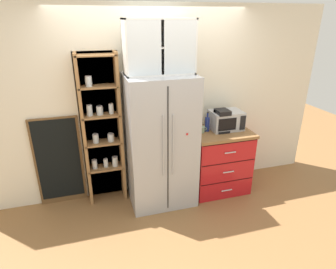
% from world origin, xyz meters
% --- Properties ---
extents(ground_plane, '(10.72, 10.72, 0.00)m').
position_xyz_m(ground_plane, '(0.00, 0.00, 0.00)').
color(ground_plane, olive).
extents(wall_back_cream, '(5.01, 0.10, 2.55)m').
position_xyz_m(wall_back_cream, '(0.00, 0.40, 1.27)').
color(wall_back_cream, silver).
rests_on(wall_back_cream, ground).
extents(refrigerator, '(0.86, 0.69, 1.74)m').
position_xyz_m(refrigerator, '(0.00, 0.01, 0.87)').
color(refrigerator, '#ADAFB5').
rests_on(refrigerator, ground).
extents(pantry_shelf_column, '(0.54, 0.27, 2.01)m').
position_xyz_m(pantry_shelf_column, '(-0.72, 0.30, 1.03)').
color(pantry_shelf_column, brown).
rests_on(pantry_shelf_column, ground).
extents(counter_cabinet, '(0.83, 0.65, 0.91)m').
position_xyz_m(counter_cabinet, '(0.87, 0.04, 0.46)').
color(counter_cabinet, red).
rests_on(counter_cabinet, ground).
extents(microwave, '(0.44, 0.33, 0.26)m').
position_xyz_m(microwave, '(0.96, 0.09, 1.04)').
color(microwave, '#ADAFB5').
rests_on(microwave, counter_cabinet).
extents(coffee_maker, '(0.17, 0.20, 0.31)m').
position_xyz_m(coffee_maker, '(0.87, 0.05, 1.07)').
color(coffee_maker, black).
rests_on(coffee_maker, counter_cabinet).
extents(mug_sage, '(0.12, 0.08, 0.09)m').
position_xyz_m(mug_sage, '(0.59, 0.06, 0.96)').
color(mug_sage, '#8CA37F').
rests_on(mug_sage, counter_cabinet).
extents(mug_red, '(0.11, 0.08, 0.09)m').
position_xyz_m(mug_red, '(0.87, 0.08, 0.96)').
color(mug_red, red).
rests_on(mug_red, counter_cabinet).
extents(bottle_amber, '(0.06, 0.06, 0.27)m').
position_xyz_m(bottle_amber, '(0.87, 0.13, 1.03)').
color(bottle_amber, brown).
rests_on(bottle_amber, counter_cabinet).
extents(bottle_cobalt, '(0.06, 0.06, 0.27)m').
position_xyz_m(bottle_cobalt, '(0.68, 0.09, 1.04)').
color(bottle_cobalt, navy).
rests_on(bottle_cobalt, counter_cabinet).
extents(upper_cabinet, '(0.82, 0.32, 0.63)m').
position_xyz_m(upper_cabinet, '(0.00, 0.06, 2.05)').
color(upper_cabinet, silver).
rests_on(upper_cabinet, refrigerator).
extents(chalkboard_menu, '(0.60, 0.04, 1.22)m').
position_xyz_m(chalkboard_menu, '(-1.31, 0.33, 0.62)').
color(chalkboard_menu, brown).
rests_on(chalkboard_menu, ground).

